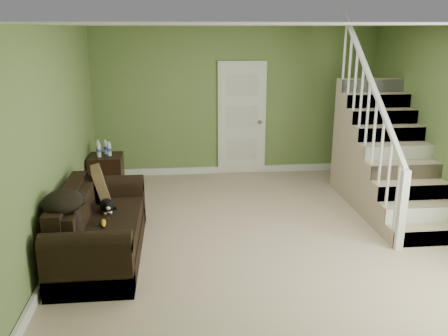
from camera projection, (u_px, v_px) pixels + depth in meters
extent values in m
cube|color=tan|center=(262.00, 233.00, 6.17)|extent=(5.00, 5.50, 0.01)
cube|color=white|center=(267.00, 25.00, 5.43)|extent=(5.00, 5.50, 0.01)
cube|color=olive|center=(236.00, 102.00, 8.42)|extent=(5.00, 0.04, 2.60)
cube|color=olive|center=(339.00, 224.00, 3.18)|extent=(5.00, 0.04, 2.60)
cube|color=olive|center=(54.00, 140.00, 5.56)|extent=(0.04, 5.50, 2.60)
cube|color=white|center=(236.00, 169.00, 8.75)|extent=(5.00, 0.04, 0.12)
cube|color=white|center=(67.00, 237.00, 5.91)|extent=(0.04, 5.50, 0.12)
cube|color=white|center=(442.00, 221.00, 6.39)|extent=(0.04, 5.50, 0.12)
cube|color=white|center=(242.00, 118.00, 8.48)|extent=(0.86, 0.05, 2.02)
cube|color=white|center=(242.00, 119.00, 8.47)|extent=(0.78, 0.04, 1.96)
sphere|color=olive|center=(260.00, 122.00, 8.47)|extent=(0.07, 0.07, 0.07)
cube|color=tan|center=(427.00, 234.00, 5.89)|extent=(1.00, 0.27, 0.20)
cylinder|color=white|center=(397.00, 194.00, 5.69)|extent=(0.04, 0.04, 0.90)
cube|color=tan|center=(417.00, 219.00, 6.12)|extent=(1.00, 0.27, 0.40)
cylinder|color=white|center=(389.00, 172.00, 5.89)|extent=(0.04, 0.04, 0.90)
cube|color=tan|center=(408.00, 204.00, 6.35)|extent=(1.00, 0.27, 0.60)
cylinder|color=white|center=(381.00, 151.00, 6.09)|extent=(0.04, 0.04, 0.90)
cube|color=tan|center=(400.00, 190.00, 6.58)|extent=(1.00, 0.27, 0.80)
cylinder|color=white|center=(374.00, 131.00, 6.29)|extent=(0.04, 0.04, 0.90)
cube|color=tan|center=(392.00, 178.00, 6.81)|extent=(1.00, 0.27, 1.00)
cylinder|color=white|center=(368.00, 113.00, 6.50)|extent=(0.04, 0.04, 0.90)
cube|color=tan|center=(385.00, 166.00, 7.04)|extent=(1.00, 0.27, 1.20)
cylinder|color=white|center=(362.00, 95.00, 6.70)|extent=(0.04, 0.04, 0.90)
cube|color=tan|center=(378.00, 155.00, 7.27)|extent=(1.00, 0.27, 1.40)
cylinder|color=white|center=(356.00, 79.00, 6.90)|extent=(0.04, 0.04, 0.90)
cube|color=tan|center=(372.00, 144.00, 7.50)|extent=(1.00, 0.27, 1.60)
cylinder|color=white|center=(350.00, 64.00, 7.10)|extent=(0.04, 0.04, 0.90)
cube|color=tan|center=(366.00, 134.00, 7.73)|extent=(1.00, 0.27, 1.80)
cylinder|color=white|center=(345.00, 49.00, 7.30)|extent=(0.04, 0.04, 0.90)
cube|color=white|center=(402.00, 210.00, 5.59)|extent=(0.09, 0.09, 1.00)
cube|color=white|center=(371.00, 80.00, 6.37)|extent=(0.06, 2.46, 1.84)
cube|color=black|center=(103.00, 246.00, 5.55)|extent=(0.88, 2.04, 0.23)
cube|color=black|center=(110.00, 228.00, 5.50)|extent=(0.67, 1.54, 0.20)
cube|color=black|center=(88.00, 270.00, 4.64)|extent=(0.88, 0.23, 0.57)
cube|color=black|center=(111.00, 204.00, 6.37)|extent=(0.88, 0.23, 0.57)
cylinder|color=black|center=(86.00, 243.00, 4.56)|extent=(0.88, 0.23, 0.23)
cylinder|color=black|center=(110.00, 184.00, 6.29)|extent=(0.88, 0.23, 0.23)
cube|color=black|center=(69.00, 215.00, 5.41)|extent=(0.19, 1.58, 0.58)
cube|color=black|center=(82.00, 209.00, 5.40)|extent=(0.13, 1.52, 0.32)
cube|color=black|center=(107.00, 174.00, 7.61)|extent=(0.52, 0.52, 0.62)
cylinder|color=white|center=(99.00, 150.00, 7.42)|extent=(0.06, 0.06, 0.20)
cylinder|color=blue|center=(99.00, 150.00, 7.42)|extent=(0.07, 0.07, 0.05)
cylinder|color=white|center=(98.00, 143.00, 7.39)|extent=(0.03, 0.03, 0.03)
cylinder|color=white|center=(109.00, 150.00, 7.48)|extent=(0.06, 0.06, 0.20)
cylinder|color=blue|center=(109.00, 150.00, 7.48)|extent=(0.07, 0.07, 0.05)
cylinder|color=white|center=(109.00, 143.00, 7.44)|extent=(0.03, 0.03, 0.03)
cylinder|color=white|center=(106.00, 148.00, 7.59)|extent=(0.06, 0.06, 0.20)
cylinder|color=blue|center=(106.00, 148.00, 7.59)|extent=(0.07, 0.07, 0.05)
cylinder|color=white|center=(105.00, 141.00, 7.56)|extent=(0.03, 0.03, 0.03)
cylinder|color=white|center=(98.00, 148.00, 7.56)|extent=(0.06, 0.06, 0.20)
cylinder|color=blue|center=(98.00, 148.00, 7.56)|extent=(0.07, 0.07, 0.05)
cylinder|color=white|center=(98.00, 141.00, 7.52)|extent=(0.03, 0.03, 0.03)
ellipsoid|color=black|center=(107.00, 205.00, 5.71)|extent=(0.22, 0.32, 0.16)
ellipsoid|color=white|center=(106.00, 210.00, 5.65)|extent=(0.11, 0.14, 0.08)
sphere|color=black|center=(105.00, 206.00, 5.55)|extent=(0.13, 0.13, 0.11)
ellipsoid|color=white|center=(104.00, 208.00, 5.51)|extent=(0.06, 0.05, 0.05)
cone|color=black|center=(102.00, 201.00, 5.54)|extent=(0.04, 0.05, 0.05)
cone|color=black|center=(107.00, 201.00, 5.55)|extent=(0.04, 0.05, 0.05)
cylinder|color=black|center=(115.00, 206.00, 5.84)|extent=(0.13, 0.21, 0.03)
ellipsoid|color=yellow|center=(103.00, 223.00, 5.31)|extent=(0.08, 0.20, 0.06)
cube|color=#503320|center=(101.00, 186.00, 6.11)|extent=(0.32, 0.51, 0.49)
ellipsoid|color=black|center=(62.00, 202.00, 4.92)|extent=(0.41, 0.53, 0.22)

